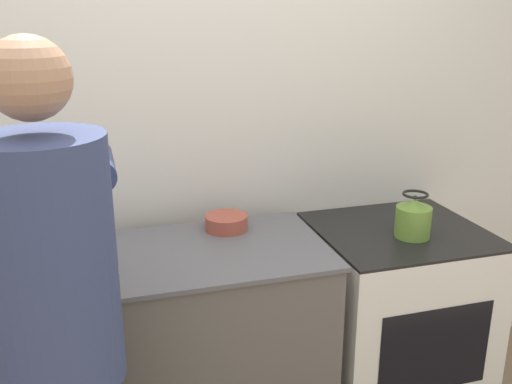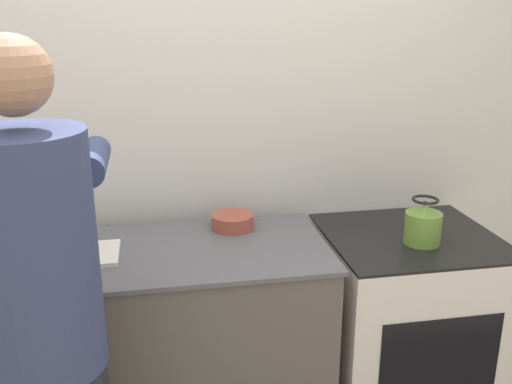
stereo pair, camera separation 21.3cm
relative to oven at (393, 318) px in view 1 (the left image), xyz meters
name	(u,v)px [view 1 (the left image)]	position (x,y,z in m)	size (l,w,h in m)	color
wall_back	(199,130)	(-0.81, 0.40, 0.86)	(8.00, 0.05, 2.60)	silver
counter	(131,363)	(-1.20, -0.03, 0.01)	(1.60, 0.63, 0.92)	#5B5651
oven	(393,318)	(0.00, 0.00, 0.00)	(0.73, 0.67, 0.89)	silver
person	(60,335)	(-1.41, -0.59, 0.52)	(0.39, 0.62, 1.77)	#23292E
cutting_board	(73,264)	(-1.38, -0.04, 0.48)	(0.32, 0.23, 0.02)	silver
knife	(63,259)	(-1.42, -0.02, 0.49)	(0.22, 0.08, 0.01)	silver
kettle	(413,218)	(0.00, -0.08, 0.53)	(0.15, 0.15, 0.20)	olive
bowl_prep	(226,222)	(-0.75, 0.15, 0.50)	(0.18, 0.18, 0.06)	#9E4738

